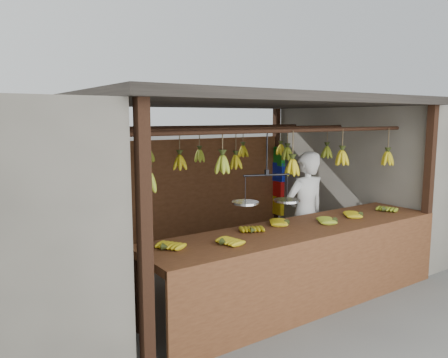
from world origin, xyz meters
TOP-DOWN VIEW (x-y plane):
  - ground at (0.00, 0.00)m, footprint 80.00×80.00m
  - stall at (0.00, 0.33)m, footprint 4.30×3.30m
  - neighbor_right at (3.60, 0.00)m, footprint 3.00×3.00m
  - counter at (0.11, -1.24)m, footprint 3.89×0.89m
  - hanging_bananas at (0.00, -0.01)m, footprint 3.65×2.25m
  - balance_scale at (-0.33, -1.00)m, footprint 0.74×0.45m
  - vendor at (0.79, -0.49)m, footprint 0.64×0.44m
  - bag_bundles at (1.94, 1.35)m, footprint 0.08×0.26m

SIDE VIEW (x-z plane):
  - ground at x=0.00m, z-range 0.00..0.00m
  - counter at x=0.11m, z-range 0.24..1.20m
  - vendor at x=0.79m, z-range 0.00..1.70m
  - bag_bundles at x=1.94m, z-range 0.35..1.61m
  - neighbor_right at x=3.60m, z-range 0.00..2.30m
  - balance_scale at x=-0.33m, z-range 0.87..1.66m
  - hanging_bananas at x=0.00m, z-range 1.42..1.81m
  - stall at x=0.00m, z-range 0.77..3.17m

